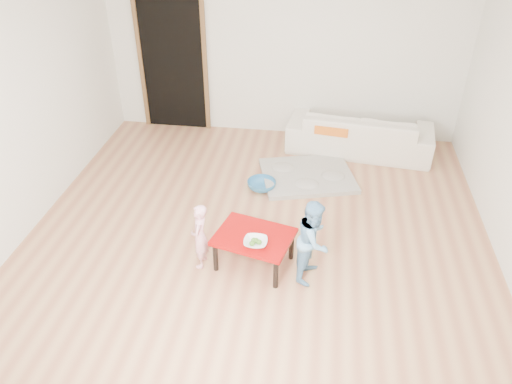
% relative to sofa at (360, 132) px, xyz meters
% --- Properties ---
extents(floor, '(5.00, 5.00, 0.01)m').
position_rel_sofa_xyz_m(floor, '(-1.13, -2.05, -0.29)').
color(floor, '#A86748').
rests_on(floor, ground).
extents(back_wall, '(5.00, 0.02, 2.60)m').
position_rel_sofa_xyz_m(back_wall, '(-1.13, 0.45, 1.01)').
color(back_wall, white).
rests_on(back_wall, floor).
extents(left_wall, '(0.02, 5.00, 2.60)m').
position_rel_sofa_xyz_m(left_wall, '(-3.63, -2.05, 1.01)').
color(left_wall, white).
rests_on(left_wall, floor).
extents(doorway, '(1.02, 0.08, 2.11)m').
position_rel_sofa_xyz_m(doorway, '(-2.73, 0.43, 0.74)').
color(doorway, brown).
rests_on(doorway, back_wall).
extents(sofa, '(2.04, 0.98, 0.57)m').
position_rel_sofa_xyz_m(sofa, '(0.00, 0.00, 0.00)').
color(sofa, silver).
rests_on(sofa, floor).
extents(cushion, '(0.50, 0.46, 0.12)m').
position_rel_sofa_xyz_m(cushion, '(-0.37, -0.16, 0.15)').
color(cushion, orange).
rests_on(cushion, sofa).
extents(red_table, '(0.85, 0.72, 0.37)m').
position_rel_sofa_xyz_m(red_table, '(-1.10, -2.59, -0.10)').
color(red_table, '#960808').
rests_on(red_table, floor).
extents(bowl, '(0.23, 0.23, 0.06)m').
position_rel_sofa_xyz_m(bowl, '(-1.06, -2.73, 0.11)').
color(bowl, white).
rests_on(bowl, red_table).
extents(broccoli, '(0.12, 0.12, 0.06)m').
position_rel_sofa_xyz_m(broccoli, '(-1.06, -2.73, 0.11)').
color(broccoli, '#2D5919').
rests_on(broccoli, red_table).
extents(child_pink, '(0.18, 0.26, 0.71)m').
position_rel_sofa_xyz_m(child_pink, '(-1.63, -2.66, 0.07)').
color(child_pink, pink).
rests_on(child_pink, floor).
extents(child_blue, '(0.43, 0.49, 0.86)m').
position_rel_sofa_xyz_m(child_blue, '(-0.52, -2.66, 0.15)').
color(child_blue, '#558CC5').
rests_on(child_blue, floor).
extents(basin, '(0.36, 0.36, 0.11)m').
position_rel_sofa_xyz_m(basin, '(-1.21, -1.20, -0.23)').
color(basin, teal).
rests_on(basin, floor).
extents(blanket, '(1.36, 1.22, 0.06)m').
position_rel_sofa_xyz_m(blanket, '(-0.66, -0.84, -0.26)').
color(blanket, '#A7A093').
rests_on(blanket, floor).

